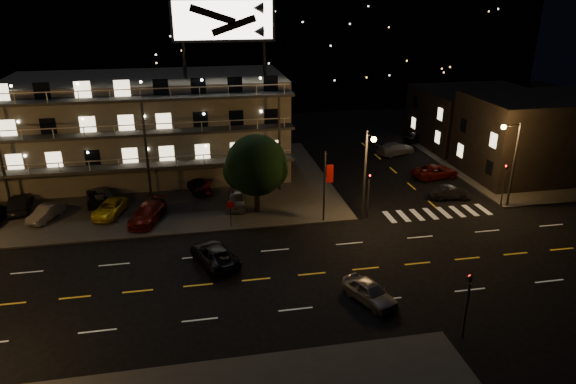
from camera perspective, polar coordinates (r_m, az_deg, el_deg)
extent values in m
plane|color=black|center=(36.61, -0.42, -9.40)|extent=(140.00, 140.00, 0.00)
cube|color=#373634|center=(54.87, -18.86, 0.44)|extent=(44.00, 24.00, 0.15)
cube|color=#373634|center=(64.84, 23.18, 3.06)|extent=(16.00, 24.00, 0.15)
cube|color=gray|center=(56.74, -14.97, 6.81)|extent=(28.00, 12.00, 10.00)
cube|color=gray|center=(55.68, -15.50, 12.03)|extent=(28.00, 12.00, 0.50)
cube|color=#373634|center=(50.66, -15.21, 2.82)|extent=(28.00, 1.80, 0.25)
cube|color=#373634|center=(49.75, -15.57, 6.31)|extent=(28.00, 1.80, 0.25)
cube|color=#373634|center=(49.04, -15.95, 9.91)|extent=(28.00, 1.80, 0.25)
cylinder|color=black|center=(53.25, -11.45, 14.14)|extent=(0.36, 0.36, 3.50)
cylinder|color=black|center=(53.78, -2.63, 14.60)|extent=(0.36, 0.36, 3.50)
cube|color=black|center=(53.02, -7.22, 18.43)|extent=(10.20, 0.50, 4.20)
cube|color=#EEE4CA|center=(52.72, -7.20, 18.42)|extent=(9.60, 0.06, 3.60)
cube|color=black|center=(60.61, 25.78, 5.56)|extent=(14.00, 10.00, 8.50)
cube|color=black|center=(70.46, 20.11, 7.80)|extent=(14.00, 12.00, 7.00)
cube|color=black|center=(101.21, -7.92, 17.66)|extent=(120.00, 20.00, 24.00)
cylinder|color=#2D2D30|center=(44.18, 8.52, 1.75)|extent=(0.20, 0.20, 8.00)
cylinder|color=#2D2D30|center=(42.32, 9.15, 6.22)|extent=(0.12, 1.80, 0.12)
sphere|color=#FD9E3F|center=(41.62, 9.51, 5.80)|extent=(0.44, 0.44, 0.44)
cylinder|color=#2D2D30|center=(50.42, 23.77, 2.64)|extent=(0.20, 0.20, 8.00)
cylinder|color=#2D2D30|center=(48.98, 23.66, 6.79)|extent=(1.80, 0.12, 0.12)
sphere|color=#FD9E3F|center=(48.56, 22.85, 6.67)|extent=(0.44, 0.44, 0.44)
cylinder|color=#2D2D30|center=(45.31, 8.89, -0.74)|extent=(0.14, 0.14, 3.60)
imported|color=black|center=(44.49, 9.06, 2.00)|extent=(0.20, 0.16, 1.00)
sphere|color=#FF0C0C|center=(44.42, 9.10, 1.83)|extent=(0.14, 0.14, 0.14)
cylinder|color=#2D2D30|center=(31.70, 19.16, -12.36)|extent=(0.14, 0.14, 3.60)
imported|color=black|center=(30.52, 19.69, -8.76)|extent=(0.20, 0.16, 1.00)
sphere|color=#FF0C0C|center=(30.65, 19.55, -8.82)|extent=(0.14, 0.14, 0.14)
cylinder|color=#2D2D30|center=(51.00, 22.81, 0.35)|extent=(0.14, 0.14, 3.60)
imported|color=black|center=(50.27, 23.19, 2.79)|extent=(0.16, 0.20, 1.00)
sphere|color=#FF0C0C|center=(50.23, 23.06, 2.68)|extent=(0.14, 0.14, 0.14)
cylinder|color=#2D2D30|center=(43.57, 4.06, 0.53)|extent=(0.16, 0.16, 6.40)
cube|color=#AF0D0C|center=(43.26, 4.68, 2.05)|extent=(0.60, 0.04, 1.60)
cylinder|color=#2D2D30|center=(43.35, -6.38, -2.68)|extent=(0.08, 0.08, 2.20)
cylinder|color=#AF0D0C|center=(42.89, -6.43, -1.43)|extent=(0.91, 0.04, 0.91)
cylinder|color=black|center=(45.98, -3.46, -0.70)|extent=(0.52, 0.52, 2.50)
sphere|color=black|center=(44.88, -3.54, 2.99)|extent=(5.42, 5.42, 5.42)
sphere|color=black|center=(45.35, -5.16, 2.31)|extent=(3.33, 3.33, 3.33)
sphere|color=black|center=(44.78, -2.01, 2.41)|extent=(3.13, 3.13, 3.13)
imported|color=gray|center=(49.22, -25.34, -2.11)|extent=(2.76, 3.97, 1.24)
imported|color=yellow|center=(48.06, -19.18, -1.73)|extent=(3.12, 4.85, 1.24)
imported|color=#5F100D|center=(45.82, -15.33, -2.27)|extent=(3.55, 5.44, 1.47)
imported|color=gray|center=(47.34, -5.75, -0.76)|extent=(2.20, 4.50, 1.48)
imported|color=black|center=(52.07, -27.63, -1.13)|extent=(2.23, 4.64, 1.47)
imported|color=black|center=(51.17, -20.30, -0.44)|extent=(2.92, 4.86, 1.26)
imported|color=gray|center=(51.57, -20.02, -0.20)|extent=(3.10, 4.88, 1.32)
imported|color=black|center=(51.19, -9.94, 0.78)|extent=(2.78, 4.65, 1.48)
imported|color=#5F100D|center=(51.15, -9.41, 0.68)|extent=(1.42, 3.93, 1.29)
imported|color=black|center=(51.61, 17.59, -0.08)|extent=(3.94, 1.83, 1.25)
imported|color=#5F100D|center=(56.95, 16.06, 2.21)|extent=(5.38, 3.23, 1.40)
imported|color=gray|center=(63.96, 11.90, 4.76)|extent=(5.42, 3.52, 1.46)
imported|color=black|center=(69.81, 14.24, 5.98)|extent=(4.62, 3.31, 1.46)
imported|color=gray|center=(34.09, 9.06, -10.89)|extent=(3.18, 4.47, 1.41)
imported|color=black|center=(38.39, -8.20, -6.82)|extent=(4.00, 5.68, 1.44)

